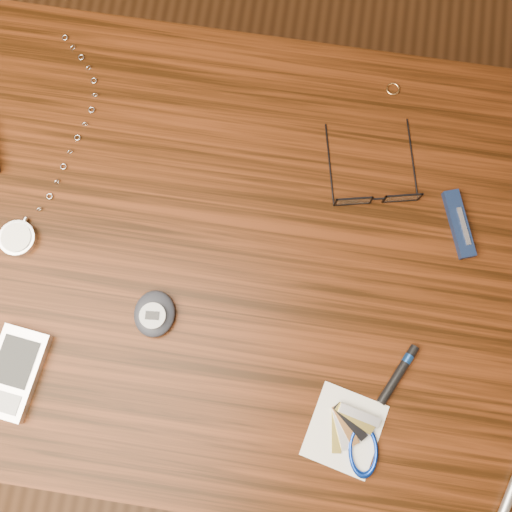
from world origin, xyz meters
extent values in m
plane|color=#472814|center=(0.00, 0.00, 0.00)|extent=(3.80, 3.80, 0.00)
cube|color=#3C1909|center=(0.00, 0.00, 0.73)|extent=(1.00, 0.70, 0.03)
cylinder|color=#4C2814|center=(0.45, -0.30, 0.36)|extent=(0.05, 0.05, 0.71)
cylinder|color=#4C2814|center=(-0.45, 0.30, 0.36)|extent=(0.05, 0.05, 0.71)
cylinder|color=#4C2814|center=(0.45, 0.30, 0.36)|extent=(0.05, 0.05, 0.71)
cube|color=black|center=(0.16, 0.10, 0.76)|extent=(0.05, 0.01, 0.03)
cube|color=white|center=(0.16, 0.10, 0.76)|extent=(0.05, 0.01, 0.02)
cylinder|color=black|center=(0.12, 0.15, 0.75)|extent=(0.03, 0.12, 0.00)
cube|color=black|center=(0.23, 0.11, 0.76)|extent=(0.05, 0.01, 0.03)
cube|color=white|center=(0.23, 0.11, 0.76)|extent=(0.05, 0.01, 0.02)
cylinder|color=black|center=(0.24, 0.18, 0.75)|extent=(0.03, 0.12, 0.00)
cube|color=black|center=(0.19, 0.10, 0.77)|extent=(0.02, 0.01, 0.00)
torus|color=tan|center=(0.20, 0.29, 0.75)|extent=(0.02, 0.02, 0.00)
cylinder|color=#B9B9BD|center=(-0.30, -0.03, 0.76)|extent=(0.05, 0.05, 0.01)
cylinder|color=white|center=(-0.30, -0.03, 0.76)|extent=(0.04, 0.04, 0.00)
cylinder|color=#B9B9BD|center=(-0.30, 0.00, 0.76)|extent=(0.01, 0.01, 0.01)
torus|color=#B9B9BD|center=(-0.29, 0.02, 0.75)|extent=(0.01, 0.01, 0.01)
torus|color=#B9B9BD|center=(-0.28, 0.04, 0.75)|extent=(0.01, 0.01, 0.00)
torus|color=#B9B9BD|center=(-0.27, 0.07, 0.75)|extent=(0.01, 0.01, 0.01)
torus|color=#B9B9BD|center=(-0.27, 0.09, 0.75)|extent=(0.01, 0.01, 0.00)
torus|color=#B9B9BD|center=(-0.26, 0.11, 0.75)|extent=(0.01, 0.01, 0.01)
torus|color=#B9B9BD|center=(-0.26, 0.14, 0.75)|extent=(0.01, 0.01, 0.00)
torus|color=#B9B9BD|center=(-0.25, 0.16, 0.75)|extent=(0.01, 0.00, 0.01)
torus|color=#B9B9BD|center=(-0.24, 0.18, 0.75)|extent=(0.01, 0.01, 0.00)
torus|color=#B9B9BD|center=(-0.24, 0.21, 0.75)|extent=(0.01, 0.01, 0.01)
torus|color=#B9B9BD|center=(-0.25, 0.23, 0.75)|extent=(0.01, 0.01, 0.00)
torus|color=#B9B9BD|center=(-0.26, 0.25, 0.75)|extent=(0.01, 0.01, 0.01)
torus|color=#B9B9BD|center=(-0.28, 0.27, 0.75)|extent=(0.01, 0.01, 0.00)
torus|color=#B9B9BD|center=(-0.29, 0.28, 0.75)|extent=(0.01, 0.01, 0.01)
torus|color=#B9B9BD|center=(-0.31, 0.30, 0.75)|extent=(0.01, 0.01, 0.00)
cube|color=silver|center=(-0.26, -0.21, 0.76)|extent=(0.08, 0.13, 0.02)
cube|color=black|center=(-0.26, -0.19, 0.77)|extent=(0.06, 0.07, 0.00)
cube|color=#95979B|center=(-0.27, -0.25, 0.77)|extent=(0.05, 0.03, 0.00)
ellipsoid|color=#22242D|center=(-0.09, -0.10, 0.76)|extent=(0.06, 0.07, 0.02)
cylinder|color=#A3A7AC|center=(-0.09, -0.11, 0.77)|extent=(0.04, 0.04, 0.00)
cube|color=black|center=(-0.09, -0.11, 0.78)|extent=(0.02, 0.01, 0.00)
cube|color=silver|center=(0.19, -0.22, 0.75)|extent=(0.11, 0.12, 0.00)
torus|color=#0B2DA5|center=(0.21, -0.24, 0.76)|extent=(0.06, 0.06, 0.01)
cube|color=#A38D39|center=(0.17, -0.22, 0.75)|extent=(0.02, 0.06, 0.00)
cube|color=silver|center=(0.18, -0.21, 0.75)|extent=(0.03, 0.06, 0.00)
cube|color=#986536|center=(0.19, -0.21, 0.76)|extent=(0.04, 0.05, 0.00)
cube|color=black|center=(0.19, -0.20, 0.76)|extent=(0.05, 0.05, 0.00)
cube|color=#A38D39|center=(0.20, -0.20, 0.76)|extent=(0.06, 0.04, 0.00)
cube|color=silver|center=(0.20, -0.19, 0.76)|extent=(0.06, 0.02, 0.00)
cube|color=#111F37|center=(0.31, 0.09, 0.76)|extent=(0.05, 0.10, 0.01)
cube|color=silver|center=(0.32, 0.08, 0.76)|extent=(0.02, 0.05, 0.00)
cylinder|color=black|center=(0.25, -0.13, 0.76)|extent=(0.05, 0.09, 0.01)
cylinder|color=#1A4AAC|center=(0.26, -0.11, 0.76)|extent=(0.02, 0.02, 0.01)
camera|label=1|loc=(0.06, -0.17, 1.54)|focal=40.00mm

